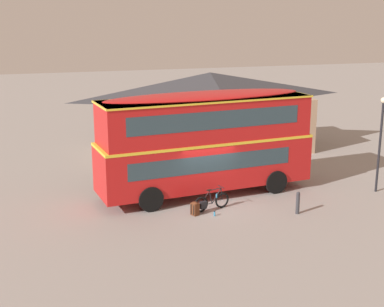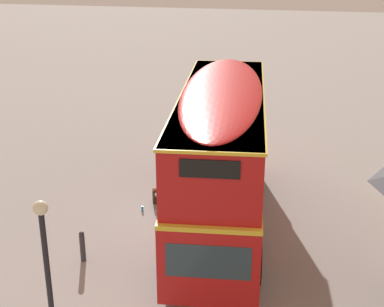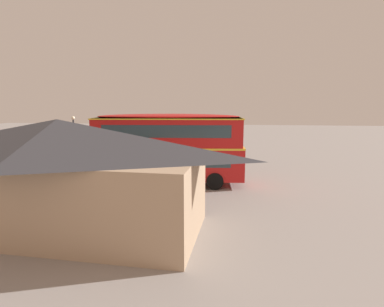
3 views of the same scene
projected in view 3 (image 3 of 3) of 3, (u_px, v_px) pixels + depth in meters
name	position (u px, v px, depth m)	size (l,w,h in m)	color
ground_plane	(176.00, 180.00, 22.07)	(120.00, 120.00, 0.00)	gray
double_decker_bus	(168.00, 146.00, 20.35)	(10.16, 3.37, 4.79)	black
touring_bicycle	(181.00, 172.00, 22.75)	(1.72, 0.68, 0.98)	black
backpack_on_ground	(192.00, 173.00, 22.99)	(0.37, 0.39, 0.58)	#592D19
water_bottle_blue_sports	(183.00, 174.00, 23.45)	(0.08, 0.08, 0.21)	#338CBF
pub_building	(61.00, 174.00, 13.00)	(12.49, 6.09, 4.80)	tan
street_lamp	(74.00, 138.00, 23.42)	(0.28, 0.28, 4.51)	black
kerb_bollard	(143.00, 165.00, 24.62)	(0.16, 0.16, 0.97)	#333338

